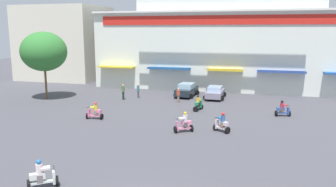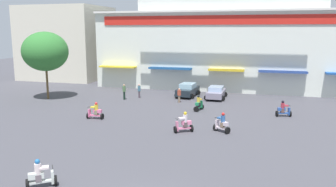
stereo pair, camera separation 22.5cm
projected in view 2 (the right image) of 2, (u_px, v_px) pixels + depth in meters
The scene contains 15 objects.
ground_plane at pixel (198, 130), 26.75m from camera, with size 128.00×128.00×0.00m, color #44434A.
colonial_building at pixel (230, 24), 46.35m from camera, with size 34.58×14.62×19.15m.
flank_building_left at pixel (67, 43), 55.35m from camera, with size 12.37×10.66×11.34m.
plaza_tree_0 at pixel (45, 51), 38.19m from camera, with size 5.05×5.03×7.53m.
parked_car_0 at pixel (188, 90), 40.31m from camera, with size 2.59×4.30×1.55m.
parked_car_1 at pixel (216, 92), 38.96m from camera, with size 2.35×4.02×1.41m.
scooter_rider_0 at pixel (184, 124), 26.12m from camera, with size 1.51×1.21×1.60m.
scooter_rider_1 at pixel (222, 124), 26.13m from camera, with size 1.39×1.18×1.56m.
scooter_rider_2 at pixel (283, 110), 30.89m from camera, with size 1.41×0.83×1.48m.
scooter_rider_3 at pixel (199, 104), 33.17m from camera, with size 0.82×1.50×1.55m.
scooter_rider_4 at pixel (41, 176), 16.92m from camera, with size 1.48×1.28×1.49m.
scooter_rider_6 at pixel (95, 112), 30.05m from camera, with size 1.48×0.58×1.51m.
pedestrian_0 at pixel (179, 95), 36.85m from camera, with size 0.53×0.53×1.56m.
pedestrian_1 at pixel (139, 90), 39.46m from camera, with size 0.36×0.36×1.61m.
pedestrian_2 at pixel (124, 91), 38.41m from camera, with size 0.44×0.44×1.75m.
Camera 2 is at (4.74, -12.46, 7.66)m, focal length 36.79 mm.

